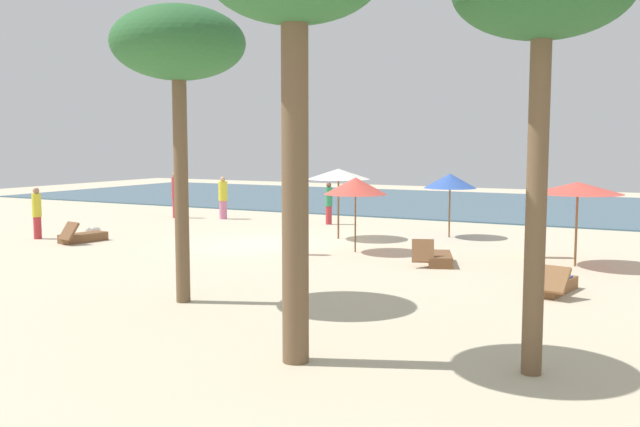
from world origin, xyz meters
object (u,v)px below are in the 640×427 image
person_1 (37,213)px  person_5 (287,221)px  lounger_2 (438,258)px  person_2 (533,227)px  umbrella_0 (356,186)px  lounger_0 (553,285)px  lounger_1 (82,237)px  person_0 (223,198)px  palm_0 (178,48)px  umbrella_1 (578,188)px  person_3 (329,203)px  umbrella_3 (338,174)px  person_4 (175,194)px  dog (93,231)px  umbrella_2 (450,181)px

person_1 → person_5: size_ratio=0.90×
lounger_2 → person_2: 3.13m
umbrella_0 → lounger_0: bearing=-26.8°
lounger_1 → person_5: (7.16, 0.91, 0.81)m
umbrella_0 → person_0: umbrella_0 is taller
person_0 → person_1: bearing=-104.0°
person_5 → palm_0: 7.47m
umbrella_1 → lounger_0: size_ratio=1.28×
lounger_0 → person_3: bearing=138.1°
umbrella_0 → palm_0: palm_0 is taller
lounger_1 → person_3: 9.44m
umbrella_0 → umbrella_3: bearing=126.0°
umbrella_3 → lounger_2: 5.92m
umbrella_3 → person_0: 7.72m
person_4 → dog: (1.07, -5.75, -0.85)m
lounger_0 → lounger_2: (-3.29, 2.21, -0.00)m
umbrella_0 → person_5: bearing=-139.6°
person_3 → person_5: 7.52m
umbrella_1 → lounger_1: (-14.78, -2.76, -1.88)m
person_4 → umbrella_0: bearing=-24.7°
umbrella_2 → lounger_2: bearing=-75.6°
umbrella_1 → dog: bearing=-174.9°
person_0 → umbrella_1: bearing=-18.6°
lounger_1 → person_0: 7.76m
umbrella_1 → person_1: size_ratio=1.33×
lounger_0 → umbrella_3: bearing=145.2°
lounger_2 → person_0: person_0 is taller
lounger_0 → person_4: (-16.79, 7.99, 0.84)m
umbrella_3 → person_0: bearing=155.6°
umbrella_0 → person_5: umbrella_0 is taller
lounger_2 → palm_0: palm_0 is taller
person_5 → palm_0: (1.15, -6.15, 4.08)m
person_1 → person_2: size_ratio=0.98×
umbrella_0 → umbrella_3: size_ratio=0.94×
person_4 → lounger_2: bearing=-23.2°
person_4 → person_5: size_ratio=1.03×
person_2 → umbrella_0: bearing=-163.3°
dog → person_4: bearing=100.6°
lounger_0 → person_4: person_4 is taller
lounger_2 → palm_0: size_ratio=0.30×
lounger_0 → person_1: bearing=177.4°
palm_0 → umbrella_3: bearing=97.7°
lounger_2 → person_5: bearing=-174.3°
person_1 → lounger_1: bearing=3.7°
person_0 → umbrella_0: bearing=-32.5°
dog → person_1: bearing=-123.9°
person_1 → dog: (1.00, 1.49, -0.71)m
umbrella_3 → dog: size_ratio=3.56×
umbrella_3 → person_5: umbrella_3 is taller
umbrella_2 → lounger_2: umbrella_2 is taller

